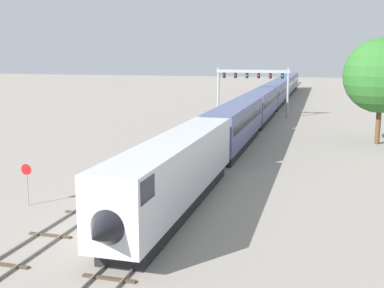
% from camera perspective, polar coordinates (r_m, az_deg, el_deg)
% --- Properties ---
extents(ground_plane, '(400.00, 400.00, 0.00)m').
position_cam_1_polar(ground_plane, '(28.75, -8.39, -10.07)').
color(ground_plane, gray).
extents(track_main, '(2.60, 200.00, 0.16)m').
position_cam_1_polar(track_main, '(85.64, 9.18, 3.73)').
color(track_main, slate).
rests_on(track_main, ground).
extents(track_near, '(2.60, 160.00, 0.16)m').
position_cam_1_polar(track_near, '(66.94, 2.62, 1.97)').
color(track_near, slate).
rests_on(track_near, ground).
extents(passenger_train, '(3.04, 132.69, 4.80)m').
position_cam_1_polar(passenger_train, '(85.52, 9.24, 5.44)').
color(passenger_train, silver).
rests_on(passenger_train, ground).
extents(signal_gantry, '(12.10, 0.49, 8.03)m').
position_cam_1_polar(signal_gantry, '(79.83, 7.24, 7.52)').
color(signal_gantry, '#999BA0').
rests_on(signal_gantry, ground).
extents(stop_sign, '(0.76, 0.08, 2.88)m').
position_cam_1_polar(stop_sign, '(34.19, -19.08, -3.91)').
color(stop_sign, gray).
rests_on(stop_sign, ground).
extents(trackside_tree_left, '(8.45, 8.45, 12.04)m').
position_cam_1_polar(trackside_tree_left, '(58.15, 21.66, 7.60)').
color(trackside_tree_left, brown).
rests_on(trackside_tree_left, ground).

